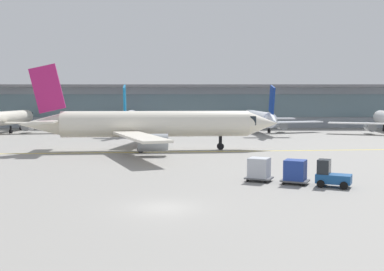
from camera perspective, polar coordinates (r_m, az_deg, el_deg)
ground_plane at (r=29.95m, az=-3.51°, el=-8.71°), size 400.00×400.00×0.00m
taxiway_centreline_stripe at (r=59.33m, az=-4.43°, el=-2.02°), size 109.54×10.75×0.01m
terminal_concourse at (r=108.92m, az=-0.91°, el=3.65°), size 193.22×11.00×9.60m
gate_airplane_1 at (r=97.66m, az=-21.70°, el=1.89°), size 25.18×27.18×9.00m
gate_airplane_2 at (r=91.75m, az=-7.56°, el=2.03°), size 25.21×27.17×9.00m
gate_airplane_3 at (r=92.81m, az=8.12°, el=2.05°), size 25.20×27.18×9.00m
taxiing_regional_jet at (r=61.02m, az=-4.71°, el=1.31°), size 33.56×31.06×11.11m
baggage_tug at (r=37.98m, az=16.51°, el=-4.66°), size 2.95×2.43×2.10m
cargo_dolly_lead at (r=38.44m, az=12.45°, el=-4.22°), size 2.58×2.33×1.94m
cargo_dolly_trailing at (r=39.17m, az=8.18°, el=-3.99°), size 2.58×2.33×1.94m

